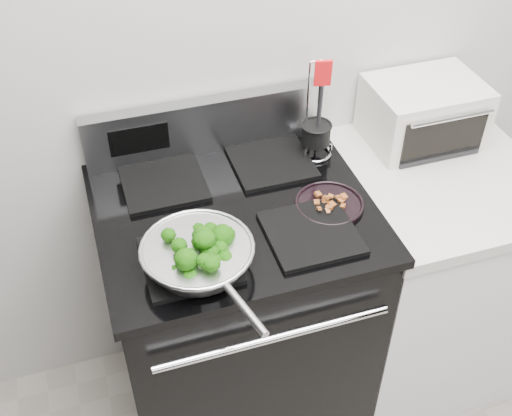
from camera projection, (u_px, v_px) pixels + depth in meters
name	position (u px, v px, depth m)	size (l,w,h in m)	color
back_wall	(296.00, 14.00, 1.89)	(4.00, 0.02, 2.70)	beige
gas_range	(237.00, 312.00, 2.14)	(0.79, 0.69, 1.13)	black
counter	(419.00, 273.00, 2.31)	(0.62, 0.68, 0.92)	white
skillet	(198.00, 255.00, 1.62)	(0.29, 0.46, 0.06)	silver
broccoli_pile	(197.00, 249.00, 1.61)	(0.23, 0.23, 0.08)	black
bacon_plate	(329.00, 201.00, 1.83)	(0.20, 0.20, 0.04)	black
utensil_holder	(316.00, 138.00, 1.99)	(0.11, 0.11, 0.33)	silver
toaster_oven	(423.00, 112.00, 2.09)	(0.36, 0.28, 0.20)	silver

